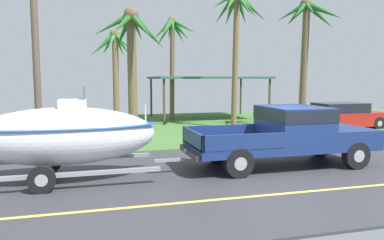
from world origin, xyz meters
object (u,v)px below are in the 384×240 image
at_px(parked_sedan_near, 342,116).
at_px(palm_tree_mid, 307,30).
at_px(utility_pole, 35,42).
at_px(pickup_truck_towing, 292,132).
at_px(carport_awning, 207,79).
at_px(palm_tree_near_right, 114,54).
at_px(boat_on_trailer, 63,136).
at_px(palm_tree_far_right, 172,39).
at_px(palm_tree_far_left, 237,18).
at_px(palm_tree_near_left, 132,45).

bearing_deg(parked_sedan_near, palm_tree_mid, 172.17).
bearing_deg(utility_pole, parked_sedan_near, 11.58).
distance_m(pickup_truck_towing, carport_awning, 13.37).
height_order(carport_awning, palm_tree_near_right, palm_tree_near_right).
bearing_deg(parked_sedan_near, carport_awning, 130.83).
relative_size(pickup_truck_towing, boat_on_trailer, 1.00).
bearing_deg(carport_awning, palm_tree_far_right, -171.09).
relative_size(boat_on_trailer, palm_tree_far_right, 0.92).
bearing_deg(palm_tree_far_left, parked_sedan_near, -14.08).
bearing_deg(utility_pole, palm_tree_far_left, 25.63).
distance_m(pickup_truck_towing, palm_tree_mid, 9.53).
distance_m(boat_on_trailer, palm_tree_far_left, 12.39).
relative_size(parked_sedan_near, carport_awning, 0.64).
distance_m(pickup_truck_towing, boat_on_trailer, 6.64).
distance_m(parked_sedan_near, palm_tree_far_right, 10.81).
height_order(carport_awning, palm_tree_near_left, palm_tree_near_left).
bearing_deg(boat_on_trailer, palm_tree_far_left, 45.41).
distance_m(palm_tree_far_left, palm_tree_far_right, 5.21).
bearing_deg(carport_awning, boat_on_trailer, -121.61).
bearing_deg(carport_awning, utility_pole, -134.36).
bearing_deg(palm_tree_mid, boat_on_trailer, -148.20).
relative_size(palm_tree_near_left, palm_tree_far_left, 0.82).
height_order(carport_awning, palm_tree_mid, palm_tree_mid).
xyz_separation_m(boat_on_trailer, parked_sedan_near, (13.60, 6.83, -0.52)).
relative_size(boat_on_trailer, parked_sedan_near, 1.30).
bearing_deg(parked_sedan_near, palm_tree_near_right, 151.95).
height_order(palm_tree_near_left, palm_tree_far_right, palm_tree_far_right).
bearing_deg(utility_pole, palm_tree_far_right, 52.99).
xyz_separation_m(palm_tree_near_left, palm_tree_mid, (8.82, -0.30, 0.89)).
bearing_deg(boat_on_trailer, pickup_truck_towing, -0.00).
xyz_separation_m(boat_on_trailer, utility_pole, (-1.03, 3.83, 2.69)).
distance_m(parked_sedan_near, palm_tree_far_left, 7.58).
xyz_separation_m(boat_on_trailer, palm_tree_far_right, (5.74, 12.81, 3.88)).
height_order(pickup_truck_towing, parked_sedan_near, pickup_truck_towing).
xyz_separation_m(parked_sedan_near, utility_pole, (-14.63, -3.00, 3.21)).
height_order(pickup_truck_towing, carport_awning, carport_awning).
height_order(palm_tree_far_left, palm_tree_far_right, palm_tree_far_left).
xyz_separation_m(parked_sedan_near, palm_tree_far_left, (-5.50, 1.38, 5.03)).
bearing_deg(pickup_truck_towing, palm_tree_mid, 55.73).
height_order(boat_on_trailer, palm_tree_near_right, palm_tree_near_right).
bearing_deg(palm_tree_mid, palm_tree_far_left, 162.17).
relative_size(palm_tree_near_right, palm_tree_mid, 0.83).
bearing_deg(palm_tree_mid, pickup_truck_towing, -124.27).
bearing_deg(palm_tree_far_right, palm_tree_mid, -44.67).
xyz_separation_m(parked_sedan_near, palm_tree_far_right, (-7.86, 5.98, 4.40)).
height_order(palm_tree_mid, palm_tree_far_left, palm_tree_far_left).
height_order(palm_tree_far_left, utility_pole, utility_pole).
height_order(pickup_truck_towing, boat_on_trailer, boat_on_trailer).
height_order(carport_awning, palm_tree_far_right, palm_tree_far_right).
distance_m(parked_sedan_near, palm_tree_near_right, 13.35).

